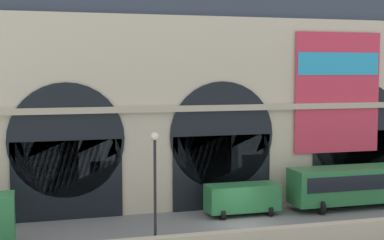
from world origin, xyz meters
TOP-DOWN VIEW (x-y plane):
  - ground_plane at (0.00, 0.00)m, footprint 200.00×200.00m
  - quay_parapet_wall at (0.00, -5.05)m, footprint 90.00×0.70m
  - station_building at (0.05, 7.91)m, footprint 47.14×6.19m
  - van_center at (0.78, 2.80)m, footprint 5.20×2.48m
  - bus_mideast at (10.10, 2.43)m, footprint 11.00×3.25m
  - street_lamp_quayside at (-7.08, -4.25)m, footprint 0.44×0.44m

SIDE VIEW (x-z plane):
  - ground_plane at x=0.00m, z-range 0.00..0.00m
  - quay_parapet_wall at x=0.00m, z-range 0.00..1.25m
  - van_center at x=0.78m, z-range 0.15..2.35m
  - bus_mideast at x=10.10m, z-range 0.23..3.33m
  - street_lamp_quayside at x=-7.08m, z-range 0.96..7.86m
  - station_building at x=0.05m, z-range -0.25..18.68m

